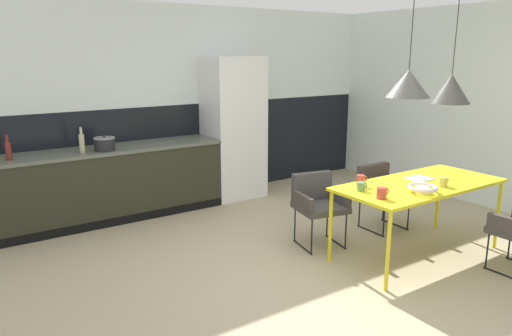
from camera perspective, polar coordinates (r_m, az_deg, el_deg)
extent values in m
plane|color=tan|center=(4.52, 8.40, -12.77)|extent=(8.53, 8.53, 0.00)
cube|color=black|center=(6.77, -9.03, 1.97)|extent=(6.56, 0.12, 1.31)
cube|color=silver|center=(6.63, -9.45, 13.16)|extent=(6.56, 0.12, 1.31)
cube|color=#29291C|center=(6.03, -19.92, -2.39)|extent=(3.39, 0.60, 0.85)
cube|color=#585D50|center=(5.93, -20.26, 1.74)|extent=(3.42, 0.63, 0.04)
cube|color=black|center=(5.86, -18.87, -6.61)|extent=(3.39, 0.01, 0.10)
cube|color=silver|center=(6.70, -2.71, 4.80)|extent=(0.76, 0.60, 1.96)
cube|color=yellow|center=(4.96, 19.00, -1.90)|extent=(1.75, 0.79, 0.03)
cylinder|color=gold|center=(4.70, 8.88, -6.95)|extent=(0.04, 0.04, 0.72)
cylinder|color=yellow|center=(5.92, 20.93, -3.40)|extent=(0.04, 0.04, 0.72)
cylinder|color=yellow|center=(4.25, 15.50, -9.60)|extent=(0.04, 0.04, 0.72)
cylinder|color=yellow|center=(5.57, 26.91, -5.05)|extent=(0.04, 0.04, 0.72)
cube|color=#3C3A37|center=(5.69, 15.15, -3.07)|extent=(0.49, 0.47, 0.06)
cube|color=#413631|center=(5.78, 13.80, -0.95)|extent=(0.46, 0.09, 0.29)
cube|color=#38363A|center=(5.83, 16.68, -1.77)|extent=(0.06, 0.42, 0.14)
cube|color=#3A373A|center=(5.51, 13.66, -2.44)|extent=(0.06, 0.42, 0.14)
cylinder|color=black|center=(5.79, 17.75, -5.28)|extent=(0.02, 0.02, 0.38)
cylinder|color=black|center=(5.50, 15.04, -6.08)|extent=(0.02, 0.02, 0.38)
cylinder|color=black|center=(6.02, 14.99, -4.36)|extent=(0.02, 0.02, 0.38)
cylinder|color=black|center=(5.74, 12.26, -5.07)|extent=(0.02, 0.02, 0.38)
cylinder|color=black|center=(5.96, 16.22, -6.49)|extent=(0.03, 0.41, 0.02)
cylinder|color=black|center=(5.68, 13.51, -7.32)|extent=(0.03, 0.41, 0.02)
cube|color=#3F3836|center=(4.86, 28.09, -6.12)|extent=(0.05, 0.41, 0.14)
cylinder|color=black|center=(5.06, 25.90, -8.89)|extent=(0.02, 0.02, 0.36)
cylinder|color=black|center=(5.39, 28.04, -7.76)|extent=(0.02, 0.02, 0.36)
cylinder|color=black|center=(5.04, 27.58, -11.29)|extent=(0.02, 0.41, 0.02)
cube|color=#3C3A37|center=(5.06, 7.71, -4.69)|extent=(0.56, 0.55, 0.06)
cube|color=#3F3C3E|center=(5.17, 6.68, -2.16)|extent=(0.46, 0.17, 0.30)
cube|color=#39363C|center=(5.14, 9.88, -3.32)|extent=(0.13, 0.42, 0.14)
cube|color=#3E3732|center=(4.93, 5.52, -3.91)|extent=(0.13, 0.42, 0.14)
cylinder|color=black|center=(5.08, 10.67, -7.44)|extent=(0.02, 0.02, 0.39)
cylinder|color=black|center=(4.89, 6.67, -8.15)|extent=(0.02, 0.02, 0.39)
cylinder|color=black|center=(5.38, 8.50, -6.13)|extent=(0.02, 0.02, 0.39)
cylinder|color=black|center=(5.20, 4.66, -6.74)|extent=(0.02, 0.02, 0.39)
cylinder|color=black|center=(5.30, 9.47, -8.68)|extent=(0.10, 0.41, 0.02)
cylinder|color=black|center=(5.11, 5.59, -9.39)|extent=(0.10, 0.41, 0.02)
cylinder|color=silver|center=(4.63, 19.25, -2.45)|extent=(0.13, 0.13, 0.05)
torus|color=silver|center=(4.63, 19.27, -2.23)|extent=(0.28, 0.28, 0.04)
cube|color=white|center=(5.06, 18.51, -1.31)|extent=(0.12, 0.21, 0.01)
cube|color=white|center=(5.16, 19.35, -1.11)|extent=(0.12, 0.21, 0.01)
cube|color=#334C8C|center=(5.11, 18.94, -1.13)|extent=(0.01, 0.21, 0.00)
cylinder|color=gold|center=(4.91, 21.44, -1.54)|extent=(0.09, 0.09, 0.09)
torus|color=gold|center=(4.95, 21.81, -1.39)|extent=(0.06, 0.01, 0.06)
cylinder|color=#B23D33|center=(4.70, 12.39, -1.46)|extent=(0.08, 0.08, 0.11)
torus|color=#B23D33|center=(4.73, 12.82, -1.31)|extent=(0.07, 0.01, 0.07)
cylinder|color=#5B8456|center=(4.53, 12.43, -2.17)|extent=(0.08, 0.08, 0.08)
torus|color=#5B8456|center=(4.56, 12.88, -2.02)|extent=(0.06, 0.01, 0.06)
cylinder|color=#B23D33|center=(4.33, 14.77, -2.91)|extent=(0.09, 0.09, 0.10)
torus|color=#B23D33|center=(4.37, 15.27, -2.73)|extent=(0.07, 0.01, 0.07)
cylinder|color=black|center=(5.86, -17.63, 2.71)|extent=(0.24, 0.24, 0.14)
cylinder|color=gray|center=(5.85, -17.68, 3.44)|extent=(0.24, 0.24, 0.01)
sphere|color=black|center=(5.85, -17.69, 3.61)|extent=(0.02, 0.02, 0.02)
cylinder|color=tan|center=(5.80, -20.08, 2.78)|extent=(0.06, 0.06, 0.21)
cylinder|color=tan|center=(5.78, -20.19, 4.20)|extent=(0.03, 0.03, 0.08)
cylinder|color=maroon|center=(5.70, -27.46, 1.79)|extent=(0.06, 0.06, 0.19)
cylinder|color=maroon|center=(5.68, -27.61, 3.14)|extent=(0.03, 0.03, 0.08)
cylinder|color=black|center=(4.50, 18.17, 15.73)|extent=(0.01, 0.01, 0.72)
cone|color=#3A3A34|center=(4.50, 17.71, 9.59)|extent=(0.39, 0.39, 0.25)
cylinder|color=black|center=(5.09, 22.81, 14.71)|extent=(0.01, 0.01, 0.78)
cone|color=#3A3A34|center=(5.10, 22.26, 8.75)|extent=(0.38, 0.38, 0.28)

